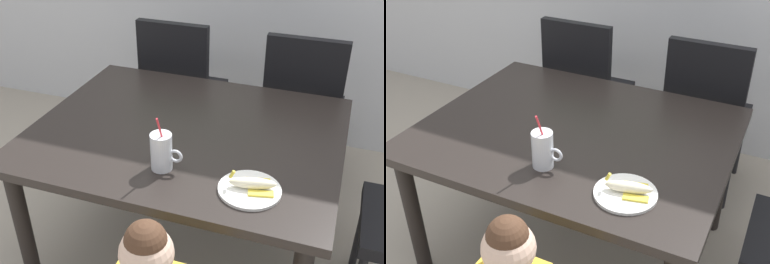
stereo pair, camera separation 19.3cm
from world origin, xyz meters
TOP-DOWN VIEW (x-y plane):
  - ground_plane at (0.00, 0.00)m, footprint 24.00×24.00m
  - dining_table at (0.00, 0.00)m, footprint 1.35×1.09m
  - dining_chair_left at (-0.32, 0.76)m, footprint 0.44×0.44m
  - dining_chair_right at (0.42, 0.76)m, footprint 0.44×0.45m
  - milk_cup at (0.01, -0.31)m, footprint 0.13×0.09m
  - snack_plate at (0.36, -0.34)m, footprint 0.23×0.23m
  - peeled_banana at (0.37, -0.33)m, footprint 0.18×0.12m

SIDE VIEW (x-z plane):
  - ground_plane at x=0.00m, z-range 0.00..0.00m
  - dining_chair_left at x=-0.32m, z-range 0.06..1.02m
  - dining_chair_right at x=0.42m, z-range 0.06..1.02m
  - dining_table at x=0.00m, z-range 0.27..0.97m
  - snack_plate at x=0.36m, z-range 0.70..0.72m
  - peeled_banana at x=0.37m, z-range 0.70..0.77m
  - milk_cup at x=0.01m, z-range 0.65..0.89m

